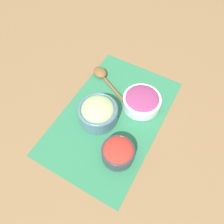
% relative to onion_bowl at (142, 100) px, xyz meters
% --- Properties ---
extents(ground_plane, '(3.00, 3.00, 0.00)m').
position_rel_onion_bowl_xyz_m(ground_plane, '(-0.10, 0.08, -0.04)').
color(ground_plane, olive).
extents(placemat, '(0.57, 0.36, 0.00)m').
position_rel_onion_bowl_xyz_m(placemat, '(-0.10, 0.08, -0.04)').
color(placemat, '#2D7A51').
rests_on(placemat, ground_plane).
extents(onion_bowl, '(0.15, 0.15, 0.06)m').
position_rel_onion_bowl_xyz_m(onion_bowl, '(0.00, 0.00, 0.00)').
color(onion_bowl, silver).
rests_on(onion_bowl, placemat).
extents(tomato_bowl, '(0.11, 0.11, 0.07)m').
position_rel_onion_bowl_xyz_m(tomato_bowl, '(-0.23, -0.02, 0.00)').
color(tomato_bowl, '#333842').
rests_on(tomato_bowl, placemat).
extents(cucumber_bowl, '(0.15, 0.15, 0.09)m').
position_rel_onion_bowl_xyz_m(cucumber_bowl, '(-0.13, 0.12, 0.01)').
color(cucumber_bowl, slate).
rests_on(cucumber_bowl, placemat).
extents(wooden_spoon, '(0.12, 0.20, 0.03)m').
position_rel_onion_bowl_xyz_m(wooden_spoon, '(0.05, 0.21, -0.02)').
color(wooden_spoon, brown).
rests_on(wooden_spoon, placemat).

